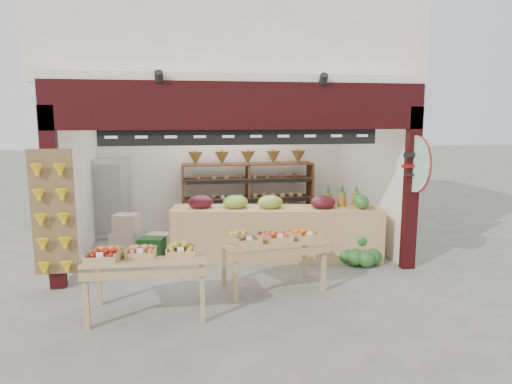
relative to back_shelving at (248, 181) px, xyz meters
The scene contains 11 objects.
ground 2.21m from the back_shelving, 105.01° to the right, with size 60.00×60.00×0.00m, color slate.
shop_structure 2.86m from the back_shelving, 154.58° to the right, with size 6.36×5.12×5.40m.
banana_board 4.42m from the back_shelving, 136.85° to the right, with size 0.60×0.15×1.80m.
gift_sign 3.80m from the back_shelving, 53.03° to the right, with size 0.04×0.93×0.92m.
back_shelving is the anchor object (origin of this frame).
refrigerator 2.91m from the back_shelving, behind, with size 0.65×0.65×1.66m, color silver.
cardboard_stack 2.72m from the back_shelving, 149.72° to the right, with size 1.11×0.81×0.74m.
mid_counter 2.12m from the back_shelving, 84.67° to the right, with size 3.74×1.34×1.14m.
display_table_left 4.45m from the back_shelving, 116.41° to the right, with size 1.50×0.87×0.96m.
display_table_right 3.45m from the back_shelving, 92.26° to the right, with size 1.52×0.98×0.93m.
watermelon_pile 3.12m from the back_shelving, 58.63° to the right, with size 0.71×0.71×0.55m.
Camera 1 is at (-0.92, -7.85, 2.47)m, focal length 32.00 mm.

